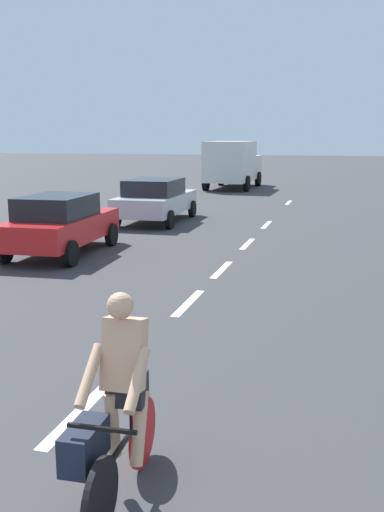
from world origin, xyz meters
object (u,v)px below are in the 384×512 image
cyclist (115,410)px  parked_car_red (60,223)px  parked_car_silver (156,199)px  delivery_truck (233,163)px

cyclist → parked_car_red: cyclist is taller
parked_car_red → parked_car_silver: 6.33m
cyclist → parked_car_red: size_ratio=0.43×
parked_car_red → parked_car_silver: size_ratio=0.92×
cyclist → parked_car_silver: (-5.04, 15.76, 0.01)m
parked_car_silver → delivery_truck: bearing=89.3°
parked_car_silver → cyclist: bearing=-73.4°
parked_car_red → parked_car_silver: bearing=82.6°
cyclist → delivery_truck: (-5.15, 30.40, 0.67)m
parked_car_red → cyclist: bearing=-62.7°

